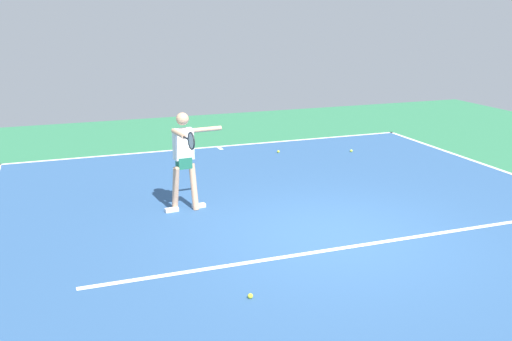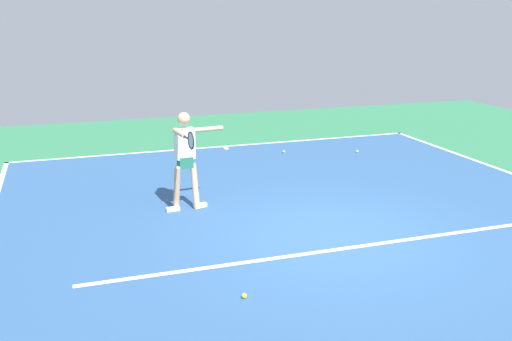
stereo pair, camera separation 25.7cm
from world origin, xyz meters
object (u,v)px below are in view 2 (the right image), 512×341
object	(u,v)px
tennis_ball_near_service_line	(244,296)
tennis_ball_far_corner	(357,151)
tennis_ball_centre_court	(284,152)
tennis_player	(186,154)

from	to	relation	value
tennis_ball_near_service_line	tennis_ball_far_corner	bearing A→B (deg)	-128.01
tennis_ball_far_corner	tennis_ball_centre_court	distance (m)	1.85
tennis_ball_near_service_line	tennis_ball_far_corner	xyz separation A→B (m)	(-4.98, -6.37, 0.00)
tennis_ball_near_service_line	tennis_ball_centre_court	size ratio (longest dim) A/B	1.00
tennis_ball_far_corner	tennis_player	bearing A→B (deg)	30.12
tennis_ball_near_service_line	tennis_ball_far_corner	distance (m)	8.09
tennis_ball_far_corner	tennis_ball_centre_court	xyz separation A→B (m)	(1.76, -0.56, 0.00)
tennis_player	tennis_ball_centre_court	world-z (taller)	tennis_player
tennis_player	tennis_ball_far_corner	bearing A→B (deg)	-155.72
tennis_ball_near_service_line	tennis_ball_centre_court	world-z (taller)	same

